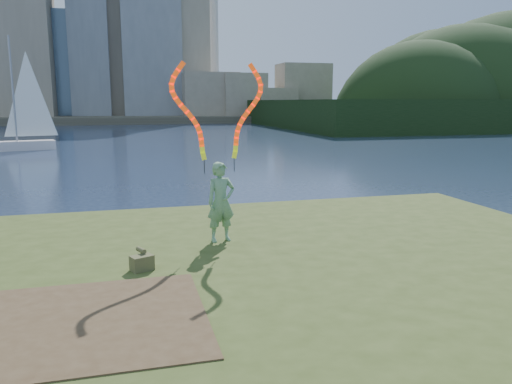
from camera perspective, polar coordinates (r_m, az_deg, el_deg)
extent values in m
plane|color=#19263F|center=(10.81, -5.36, -10.19)|extent=(320.00, 320.00, 0.00)
cube|color=#384719|center=(8.49, -2.49, -15.01)|extent=(20.00, 18.00, 0.30)
cube|color=#384719|center=(8.65, -2.94, -12.69)|extent=(17.00, 15.00, 0.30)
cube|color=#384719|center=(8.74, -3.23, -10.68)|extent=(14.00, 12.00, 0.30)
cube|color=#47331E|center=(7.45, -18.58, -13.76)|extent=(3.20, 3.00, 0.02)
cube|color=#494436|center=(105.06, -14.05, 8.28)|extent=(320.00, 40.00, 1.20)
cube|color=black|center=(90.05, 24.44, 8.27)|extent=(70.00, 42.00, 4.00)
imported|color=#1A6525|center=(10.69, -4.02, -1.15)|extent=(0.70, 0.53, 1.72)
cylinder|color=black|center=(10.56, -5.93, 2.92)|extent=(0.02, 0.02, 0.30)
cylinder|color=black|center=(10.81, -2.51, 3.14)|extent=(0.02, 0.02, 0.30)
cube|color=brown|center=(9.23, -12.91, -7.90)|extent=(0.45, 0.39, 0.27)
cylinder|color=brown|center=(9.35, -12.99, -6.50)|extent=(0.19, 0.27, 0.09)
cube|color=silver|center=(43.48, -25.59, 4.75)|extent=(5.69, 2.98, 0.76)
cylinder|color=gray|center=(43.35, -26.03, 10.33)|extent=(0.15, 0.15, 8.26)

